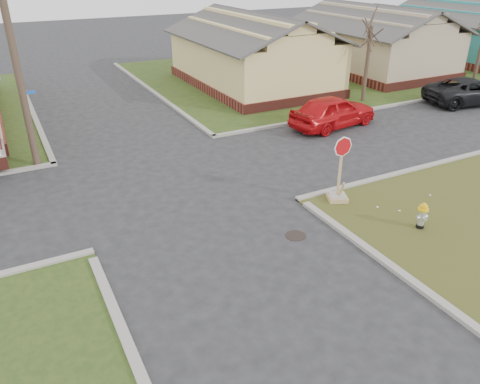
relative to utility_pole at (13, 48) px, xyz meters
name	(u,v)px	position (x,y,z in m)	size (l,w,h in m)	color
ground	(224,246)	(4.20, -8.90, -4.66)	(120.00, 120.00, 0.00)	#242427
verge_far_right	(375,64)	(26.20, 9.10, -4.64)	(37.00, 19.00, 0.05)	#294017
curbs	(167,182)	(4.20, -3.90, -4.66)	(80.00, 40.00, 0.12)	gray
manhole	(296,236)	(6.40, -9.40, -4.66)	(0.64, 0.64, 0.01)	black
side_house_yellow	(253,52)	(14.20, 7.60, -2.47)	(7.60, 11.60, 4.70)	maroon
side_house_tan	(372,40)	(24.20, 7.60, -2.47)	(7.60, 11.60, 4.70)	maroon
side_house_teal	(466,31)	(34.20, 7.60, -2.47)	(7.60, 11.60, 4.70)	maroon
utility_pole	(13,48)	(0.00, 0.00, 0.00)	(1.80, 0.28, 9.00)	#443327
tree_mid_right	(367,64)	(18.20, 1.30, -2.51)	(0.22, 0.22, 4.20)	#443327
fire_hydrant	(422,214)	(10.08, -10.85, -4.13)	(0.33, 0.33, 0.88)	black
stop_sign	(338,187)	(8.95, -8.14, -4.11)	(0.67, 0.65, 2.35)	tan
red_sedan	(333,111)	(13.72, -1.60, -3.86)	(1.89, 4.71, 1.60)	red
dark_pickup	(470,91)	(23.34, -1.88, -3.93)	(2.43, 5.28, 1.47)	black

